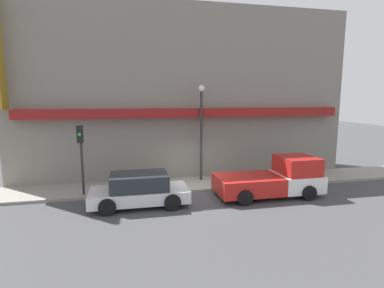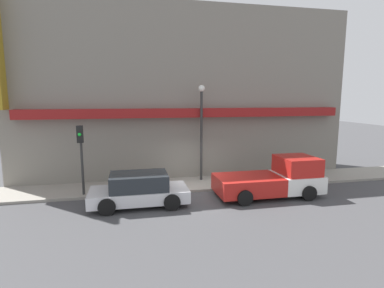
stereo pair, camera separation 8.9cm
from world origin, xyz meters
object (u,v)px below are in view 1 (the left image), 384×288
object	(u,v)px
pickup_truck	(275,179)
parked_car	(139,190)
traffic_light	(81,148)
street_lamp	(201,121)
fire_hydrant	(137,182)

from	to	relation	value
pickup_truck	parked_car	world-z (taller)	pickup_truck
parked_car	traffic_light	distance (m)	3.50
pickup_truck	street_lamp	size ratio (longest dim) A/B	0.96
pickup_truck	street_lamp	bearing A→B (deg)	135.42
fire_hydrant	street_lamp	xyz separation A→B (m)	(3.61, 0.90, 3.00)
fire_hydrant	traffic_light	bearing A→B (deg)	-167.70
pickup_truck	parked_car	size ratio (longest dim) A/B	1.18
parked_car	traffic_light	bearing A→B (deg)	150.87
parked_car	street_lamp	bearing A→B (deg)	42.51
pickup_truck	fire_hydrant	xyz separation A→B (m)	(-6.56, 2.14, -0.35)
pickup_truck	parked_car	xyz separation A→B (m)	(-6.54, 0.00, -0.11)
parked_car	street_lamp	xyz separation A→B (m)	(3.59, 3.04, 2.77)
parked_car	pickup_truck	bearing A→B (deg)	2.22
pickup_truck	traffic_light	xyz separation A→B (m)	(-9.13, 1.58, 1.63)
parked_car	street_lamp	size ratio (longest dim) A/B	0.81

